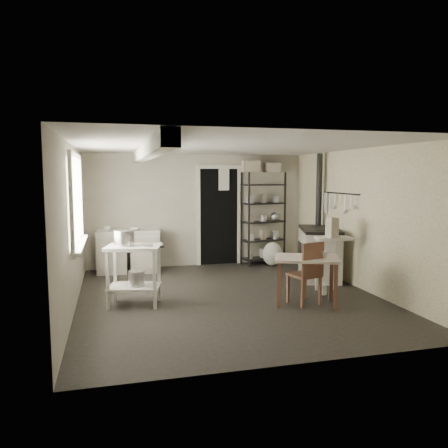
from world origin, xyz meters
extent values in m
plane|color=black|center=(0.00, 0.00, 0.00)|extent=(5.00, 5.00, 0.00)
plane|color=silver|center=(0.00, 0.00, 2.30)|extent=(5.00, 5.00, 0.00)
cube|color=#BBB3A0|center=(0.00, 2.50, 1.15)|extent=(4.50, 0.02, 2.30)
cube|color=#BBB3A0|center=(0.00, -2.50, 1.15)|extent=(4.50, 0.02, 2.30)
cube|color=#BBB3A0|center=(-2.25, 0.00, 1.15)|extent=(0.02, 5.00, 2.30)
cube|color=#BBB3A0|center=(2.25, 0.00, 1.15)|extent=(0.02, 5.00, 2.30)
cylinder|color=silver|center=(-1.55, -0.03, 0.94)|extent=(0.32, 0.32, 0.30)
cylinder|color=silver|center=(-1.25, -0.15, 0.85)|extent=(0.20, 0.20, 0.09)
cylinder|color=silver|center=(-1.40, -0.11, 0.39)|extent=(0.25, 0.25, 0.25)
imported|color=silver|center=(-1.30, 2.12, 0.95)|extent=(0.32, 0.32, 0.06)
imported|color=silver|center=(-1.80, 2.07, 0.97)|extent=(0.15, 0.15, 0.10)
imported|color=silver|center=(1.06, 2.32, 1.36)|extent=(0.10, 0.10, 0.18)
cube|color=#BCB298|center=(1.09, 2.32, 2.01)|extent=(0.36, 0.32, 0.24)
cube|color=#BCB298|center=(1.56, 2.32, 1.99)|extent=(0.33, 0.31, 0.20)
cube|color=#BCB298|center=(1.69, -0.07, 1.01)|extent=(0.13, 0.22, 0.32)
imported|color=silver|center=(1.21, -0.74, 0.81)|extent=(0.13, 0.13, 0.10)
ellipsoid|color=beige|center=(1.48, 2.03, 0.24)|extent=(0.49, 0.45, 0.49)
cylinder|color=silver|center=(1.47, -0.23, 0.07)|extent=(0.15, 0.15, 0.16)
camera|label=1|loc=(-1.71, -6.34, 1.87)|focal=35.00mm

